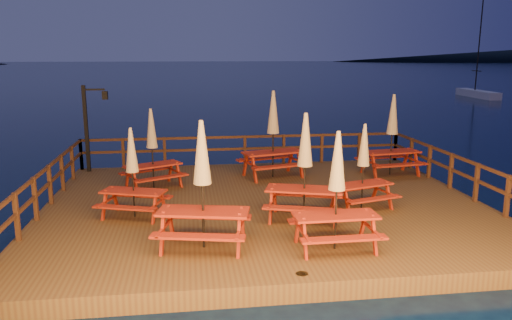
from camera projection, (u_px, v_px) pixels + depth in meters
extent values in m
plane|color=black|center=(265.00, 216.00, 13.95)|extent=(500.00, 500.00, 0.00)
cube|color=#4E3319|center=(265.00, 209.00, 13.90)|extent=(12.00, 10.00, 0.40)
cylinder|color=#392112|center=(90.00, 190.00, 17.72)|extent=(0.24, 0.24, 1.40)
cylinder|color=#392112|center=(301.00, 308.00, 9.55)|extent=(0.24, 0.24, 1.40)
cylinder|color=#392112|center=(246.00, 184.00, 18.46)|extent=(0.24, 0.24, 1.40)
cylinder|color=#392112|center=(390.00, 179.00, 19.21)|extent=(0.24, 0.24, 1.40)
cube|color=#392112|center=(245.00, 137.00, 18.34)|extent=(11.70, 0.06, 0.09)
cube|color=#392112|center=(245.00, 149.00, 18.43)|extent=(11.70, 0.06, 0.09)
cube|color=#392112|center=(115.00, 153.00, 17.82)|extent=(0.10, 0.10, 1.10)
cube|color=#392112|center=(245.00, 150.00, 18.44)|extent=(0.10, 0.10, 1.10)
cube|color=#392112|center=(366.00, 147.00, 19.06)|extent=(0.10, 0.10, 1.10)
cube|color=#392112|center=(41.00, 173.00, 12.87)|extent=(0.06, 9.70, 0.09)
cube|color=#392112|center=(43.00, 189.00, 12.96)|extent=(0.06, 9.70, 0.09)
cube|color=#392112|center=(43.00, 191.00, 12.97)|extent=(0.10, 0.10, 1.10)
cube|color=#392112|center=(75.00, 160.00, 16.73)|extent=(0.10, 0.10, 1.10)
cube|color=#392112|center=(465.00, 160.00, 14.41)|extent=(0.06, 9.70, 0.09)
cube|color=#392112|center=(463.00, 175.00, 14.51)|extent=(0.06, 9.70, 0.09)
cube|color=#392112|center=(463.00, 176.00, 14.52)|extent=(0.10, 0.10, 1.10)
cube|color=#392112|center=(406.00, 151.00, 18.28)|extent=(0.10, 0.10, 1.10)
cube|color=black|center=(86.00, 129.00, 17.22)|extent=(0.12, 0.12, 3.00)
cube|color=black|center=(94.00, 90.00, 16.98)|extent=(0.70, 0.06, 0.06)
cube|color=black|center=(105.00, 95.00, 17.07)|extent=(0.18, 0.18, 0.28)
sphere|color=#FFBB66|center=(105.00, 95.00, 17.07)|extent=(0.14, 0.14, 0.14)
cube|color=silver|center=(477.00, 95.00, 50.92)|extent=(1.71, 7.19, 0.92)
cylinder|color=black|center=(479.00, 44.00, 50.35)|extent=(0.12, 0.12, 10.17)
cylinder|color=black|center=(477.00, 71.00, 50.91)|extent=(0.21, 1.83, 0.08)
cube|color=maroon|center=(362.00, 184.00, 13.22)|extent=(1.70, 1.04, 0.04)
cube|color=maroon|center=(350.00, 189.00, 13.75)|extent=(1.60, 0.68, 0.04)
cube|color=maroon|center=(374.00, 199.00, 12.80)|extent=(1.60, 0.68, 0.04)
cube|color=maroon|center=(335.00, 196.00, 13.29)|extent=(0.08, 0.10, 0.66)
cube|color=maroon|center=(347.00, 202.00, 12.77)|extent=(0.08, 0.10, 0.66)
cube|color=maroon|center=(375.00, 191.00, 13.82)|extent=(0.08, 0.10, 0.66)
cube|color=maroon|center=(389.00, 196.00, 13.29)|extent=(0.08, 0.10, 0.66)
cylinder|color=black|center=(363.00, 168.00, 13.13)|extent=(0.04, 0.04, 2.21)
cone|color=#9D8761|center=(364.00, 145.00, 13.00)|extent=(0.32, 0.32, 1.11)
sphere|color=black|center=(365.00, 125.00, 12.89)|extent=(0.06, 0.06, 0.06)
cube|color=maroon|center=(273.00, 152.00, 16.58)|extent=(2.15, 1.29, 0.06)
cube|color=maroon|center=(265.00, 158.00, 17.25)|extent=(2.02, 0.84, 0.06)
cube|color=maroon|center=(282.00, 166.00, 16.05)|extent=(2.02, 0.84, 0.06)
cube|color=maroon|center=(246.00, 164.00, 16.68)|extent=(0.09, 0.13, 0.84)
cube|color=maroon|center=(254.00, 169.00, 16.01)|extent=(0.09, 0.13, 0.84)
cube|color=maroon|center=(290.00, 160.00, 17.32)|extent=(0.09, 0.13, 0.84)
cube|color=maroon|center=(300.00, 165.00, 16.66)|extent=(0.09, 0.13, 0.84)
cylinder|color=black|center=(273.00, 136.00, 16.46)|extent=(0.05, 0.05, 2.79)
cone|color=#9D8761|center=(273.00, 112.00, 16.30)|extent=(0.40, 0.40, 1.40)
sphere|color=black|center=(273.00, 92.00, 16.16)|extent=(0.08, 0.08, 0.08)
cube|color=maroon|center=(304.00, 189.00, 12.30)|extent=(2.00, 1.27, 0.05)
cube|color=maroon|center=(306.00, 195.00, 12.96)|extent=(1.87, 0.85, 0.05)
cube|color=maroon|center=(302.00, 209.00, 11.76)|extent=(1.87, 0.85, 0.05)
cube|color=maroon|center=(275.00, 199.00, 12.85)|extent=(0.09, 0.12, 0.78)
cube|color=maroon|center=(271.00, 207.00, 12.19)|extent=(0.09, 0.12, 0.78)
cube|color=maroon|center=(336.00, 202.00, 12.58)|extent=(0.09, 0.12, 0.78)
cube|color=maroon|center=(335.00, 210.00, 11.92)|extent=(0.09, 0.12, 0.78)
cylinder|color=black|center=(305.00, 169.00, 12.19)|extent=(0.05, 0.05, 2.60)
cone|color=#9D8761|center=(305.00, 140.00, 12.04)|extent=(0.37, 0.37, 1.30)
sphere|color=black|center=(306.00, 115.00, 11.91)|extent=(0.07, 0.07, 0.07)
cube|color=maroon|center=(134.00, 191.00, 12.54)|extent=(1.71, 1.11, 0.04)
cube|color=maroon|center=(143.00, 196.00, 13.11)|extent=(1.59, 0.76, 0.04)
cube|color=maroon|center=(125.00, 208.00, 12.08)|extent=(1.59, 0.76, 0.04)
cube|color=maroon|center=(115.00, 199.00, 13.02)|extent=(0.08, 0.10, 0.67)
cube|color=maroon|center=(104.00, 206.00, 12.46)|extent=(0.08, 0.10, 0.67)
cube|color=maroon|center=(163.00, 202.00, 12.76)|extent=(0.08, 0.10, 0.67)
cube|color=maroon|center=(154.00, 209.00, 12.20)|extent=(0.08, 0.10, 0.67)
cylinder|color=black|center=(133.00, 174.00, 12.44)|extent=(0.04, 0.04, 2.22)
cone|color=#9D8761|center=(131.00, 150.00, 12.31)|extent=(0.32, 0.32, 1.11)
sphere|color=black|center=(130.00, 129.00, 12.21)|extent=(0.06, 0.06, 0.06)
cube|color=maroon|center=(391.00, 152.00, 16.87)|extent=(1.99, 0.98, 0.05)
cube|color=maroon|center=(381.00, 157.00, 17.54)|extent=(1.93, 0.54, 0.05)
cube|color=maroon|center=(400.00, 165.00, 16.34)|extent=(1.93, 0.54, 0.05)
cube|color=maroon|center=(364.00, 162.00, 17.08)|extent=(0.08, 0.11, 0.80)
cube|color=maroon|center=(374.00, 167.00, 16.42)|extent=(0.08, 0.11, 0.80)
cube|color=maroon|center=(405.00, 160.00, 17.49)|extent=(0.08, 0.11, 0.80)
cube|color=maroon|center=(417.00, 164.00, 16.83)|extent=(0.08, 0.11, 0.80)
cylinder|color=black|center=(392.00, 136.00, 16.76)|extent=(0.05, 0.05, 2.66)
cone|color=#9D8761|center=(393.00, 114.00, 16.60)|extent=(0.38, 0.38, 1.33)
sphere|color=black|center=(394.00, 96.00, 16.47)|extent=(0.07, 0.07, 0.07)
cube|color=maroon|center=(153.00, 165.00, 15.26)|extent=(1.82, 1.37, 0.05)
cube|color=maroon|center=(146.00, 171.00, 15.77)|extent=(1.64, 1.02, 0.05)
cube|color=maroon|center=(161.00, 178.00, 14.86)|extent=(1.64, 1.02, 0.05)
cube|color=maroon|center=(127.00, 178.00, 15.18)|extent=(0.09, 0.11, 0.71)
cube|color=maroon|center=(135.00, 182.00, 14.68)|extent=(0.09, 0.11, 0.71)
cube|color=maroon|center=(170.00, 171.00, 15.98)|extent=(0.09, 0.11, 0.71)
cube|color=maroon|center=(179.00, 175.00, 15.48)|extent=(0.09, 0.11, 0.71)
cylinder|color=black|center=(152.00, 150.00, 15.16)|extent=(0.04, 0.04, 2.37)
cone|color=#9D8761|center=(151.00, 128.00, 15.02)|extent=(0.34, 0.34, 1.19)
sphere|color=black|center=(150.00, 110.00, 14.90)|extent=(0.07, 0.07, 0.07)
cube|color=maroon|center=(336.00, 216.00, 10.46)|extent=(1.78, 0.71, 0.05)
cube|color=maroon|center=(327.00, 220.00, 11.09)|extent=(1.77, 0.29, 0.05)
cube|color=maroon|center=(344.00, 239.00, 9.95)|extent=(1.77, 0.29, 0.05)
cube|color=maroon|center=(298.00, 229.00, 10.74)|extent=(0.06, 0.10, 0.74)
cube|color=maroon|center=(305.00, 240.00, 10.12)|extent=(0.06, 0.10, 0.74)
cube|color=maroon|center=(363.00, 225.00, 10.95)|extent=(0.06, 0.10, 0.74)
cube|color=maroon|center=(374.00, 236.00, 10.33)|extent=(0.06, 0.10, 0.74)
cylinder|color=black|center=(336.00, 193.00, 10.35)|extent=(0.04, 0.04, 2.46)
cone|color=#9D8761|center=(338.00, 161.00, 10.21)|extent=(0.35, 0.35, 1.23)
sphere|color=black|center=(339.00, 133.00, 10.09)|extent=(0.07, 0.07, 0.07)
cube|color=maroon|center=(203.00, 212.00, 10.52)|extent=(2.03, 1.14, 0.05)
cube|color=maroon|center=(209.00, 216.00, 11.21)|extent=(1.94, 0.70, 0.05)
cube|color=maroon|center=(198.00, 237.00, 9.97)|extent=(1.94, 0.70, 0.05)
cube|color=maroon|center=(171.00, 223.00, 11.01)|extent=(0.09, 0.12, 0.80)
cube|color=maroon|center=(162.00, 234.00, 10.33)|extent=(0.09, 0.12, 0.80)
cube|color=maroon|center=(243.00, 225.00, 10.88)|extent=(0.09, 0.12, 0.80)
cube|color=maroon|center=(239.00, 237.00, 10.20)|extent=(0.09, 0.12, 0.80)
cylinder|color=black|center=(203.00, 187.00, 10.41)|extent=(0.05, 0.05, 2.66)
cone|color=#9D8761|center=(202.00, 152.00, 10.25)|extent=(0.38, 0.38, 1.33)
sphere|color=black|center=(201.00, 122.00, 10.12)|extent=(0.07, 0.07, 0.07)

